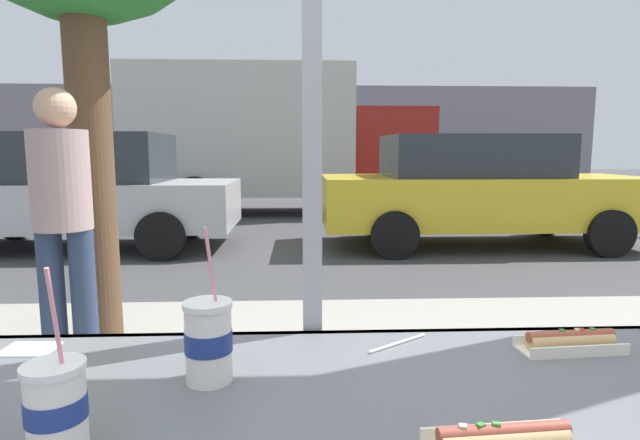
# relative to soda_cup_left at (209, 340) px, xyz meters

# --- Properties ---
(ground_plane) EXTENTS (60.00, 60.00, 0.00)m
(ground_plane) POSITION_rel_soda_cup_left_xyz_m (0.22, 8.25, -1.02)
(ground_plane) COLOR #424244
(sidewalk_strip) EXTENTS (16.00, 2.80, 0.13)m
(sidewalk_strip) POSITION_rel_soda_cup_left_xyz_m (0.22, 1.85, -0.96)
(sidewalk_strip) COLOR #9E998E
(sidewalk_strip) RESTS_ON ground
(building_facade_far) EXTENTS (28.00, 1.20, 4.43)m
(building_facade_far) POSITION_rel_soda_cup_left_xyz_m (0.22, 23.35, 1.19)
(building_facade_far) COLOR gray
(building_facade_far) RESTS_ON ground
(soda_cup_left) EXTENTS (0.10, 0.10, 0.33)m
(soda_cup_left) POSITION_rel_soda_cup_left_xyz_m (0.00, 0.00, 0.00)
(soda_cup_left) COLOR white
(soda_cup_left) RESTS_ON window_counter
(soda_cup_right) EXTENTS (0.10, 0.10, 0.30)m
(soda_cup_right) POSITION_rel_soda_cup_left_xyz_m (-0.20, -0.24, -0.01)
(soda_cup_right) COLOR white
(soda_cup_right) RESTS_ON window_counter
(hotdog_tray_far) EXTENTS (0.25, 0.10, 0.05)m
(hotdog_tray_far) POSITION_rel_soda_cup_left_xyz_m (0.83, 0.12, -0.06)
(hotdog_tray_far) COLOR silver
(hotdog_tray_far) RESTS_ON window_counter
(loose_straw) EXTENTS (0.16, 0.11, 0.01)m
(loose_straw) POSITION_rel_soda_cup_left_xyz_m (0.43, 0.18, -0.08)
(loose_straw) COLOR white
(loose_straw) RESTS_ON window_counter
(napkin_wrapper) EXTENTS (0.12, 0.09, 0.00)m
(napkin_wrapper) POSITION_rel_soda_cup_left_xyz_m (-0.46, 0.18, -0.09)
(napkin_wrapper) COLOR white
(napkin_wrapper) RESTS_ON window_counter
(parked_car_silver) EXTENTS (4.46, 1.89, 1.66)m
(parked_car_silver) POSITION_rel_soda_cup_left_xyz_m (-2.96, 6.40, -0.18)
(parked_car_silver) COLOR #BCBCC1
(parked_car_silver) RESTS_ON ground
(parked_car_yellow) EXTENTS (4.69, 1.97, 1.64)m
(parked_car_yellow) POSITION_rel_soda_cup_left_xyz_m (2.85, 6.40, -0.18)
(parked_car_yellow) COLOR gold
(parked_car_yellow) RESTS_ON ground
(box_truck) EXTENTS (6.68, 2.44, 3.24)m
(box_truck) POSITION_rel_soda_cup_left_xyz_m (-0.42, 10.64, 0.71)
(box_truck) COLOR beige
(box_truck) RESTS_ON ground
(pedestrian) EXTENTS (0.32, 0.32, 1.63)m
(pedestrian) POSITION_rel_soda_cup_left_xyz_m (-1.15, 1.90, 0.04)
(pedestrian) COLOR #293652
(pedestrian) RESTS_ON sidewalk_strip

